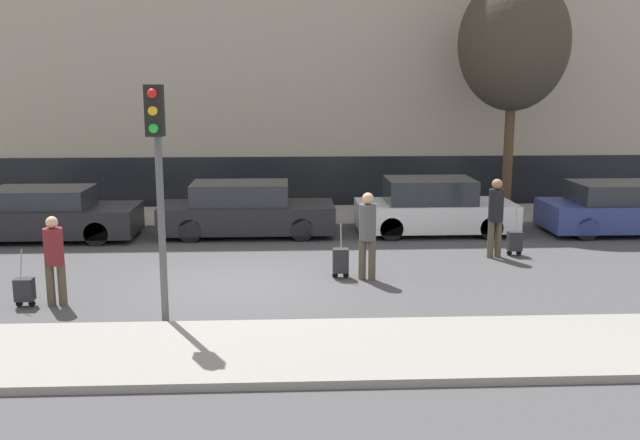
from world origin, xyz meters
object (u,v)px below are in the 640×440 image
parked_car_3 (620,209)px  pedestrian_left (54,255)px  parked_car_2 (433,208)px  trolley_center (341,261)px  parked_bicycle (230,204)px  pedestrian_center (368,230)px  traffic_light (157,157)px  trolley_left (24,290)px  bare_tree_near_crossing (514,44)px  pedestrian_right (496,213)px  trolley_right (515,241)px  parked_car_0 (48,215)px  parked_car_1 (246,211)px

parked_car_3 → pedestrian_left: size_ratio=2.50×
parked_car_2 → trolley_center: size_ratio=3.57×
trolley_center → parked_bicycle: trolley_center is taller
parked_car_2 → pedestrian_center: 4.98m
parked_car_2 → parked_car_3: 4.97m
pedestrian_left → traffic_light: size_ratio=0.42×
trolley_left → bare_tree_near_crossing: 14.61m
traffic_light → pedestrian_left: bearing=150.6°
pedestrian_center → parked_bicycle: (-3.28, 6.53, -0.54)m
parked_car_2 → bare_tree_near_crossing: (2.63, 2.16, 4.36)m
pedestrian_left → traffic_light: bearing=-36.3°
parked_bicycle → pedestrian_right: bearing=-36.9°
pedestrian_center → trolley_right: 4.17m
trolley_center → traffic_light: size_ratio=0.29×
parked_car_2 → parked_bicycle: (-5.54, 2.11, -0.19)m
bare_tree_near_crossing → pedestrian_right: bearing=-109.9°
pedestrian_right → trolley_right: bearing=179.9°
parked_car_3 → traffic_light: size_ratio=1.04×
parked_car_0 → pedestrian_center: 8.81m
pedestrian_right → parked_car_2: bearing=-89.3°
pedestrian_left → parked_car_3: bearing=16.5°
parked_bicycle → parked_car_0: bearing=-152.4°
bare_tree_near_crossing → traffic_light: bearing=-133.0°
pedestrian_right → traffic_light: (-6.81, -4.34, 1.76)m
parked_car_3 → trolley_right: (-3.58, -2.32, -0.30)m
parked_car_3 → pedestrian_center: 8.38m
parked_car_3 → parked_car_1: bearing=178.8°
parked_car_0 → pedestrian_right: (10.86, -2.48, 0.41)m
parked_car_1 → parked_car_3: size_ratio=1.10×
parked_car_2 → parked_bicycle: parked_car_2 is taller
pedestrian_left → traffic_light: traffic_light is taller
parked_car_0 → trolley_left: bearing=-76.3°
pedestrian_left → trolley_right: bearing=12.4°
parked_car_1 → bare_tree_near_crossing: size_ratio=0.66×
trolley_right → parked_car_2: bearing=118.8°
parked_car_2 → pedestrian_left: size_ratio=2.53×
parked_car_2 → traffic_light: bearing=-130.2°
parked_bicycle → pedestrian_left: bearing=-107.6°
parked_car_0 → trolley_right: size_ratio=4.02×
pedestrian_left → pedestrian_center: bearing=6.9°
trolley_center → trolley_right: bearing=22.5°
parked_car_0 → pedestrian_left: bearing=-71.0°
pedestrian_left → pedestrian_center: 5.96m
pedestrian_left → pedestrian_right: size_ratio=0.90×
parked_car_2 → bare_tree_near_crossing: size_ratio=0.60×
parked_bicycle → traffic_light: bearing=-92.5°
parked_car_3 → traffic_light: traffic_light is taller
pedestrian_center → traffic_light: bearing=-129.3°
trolley_center → parked_car_2: bearing=56.8°
pedestrian_center → pedestrian_right: 3.58m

